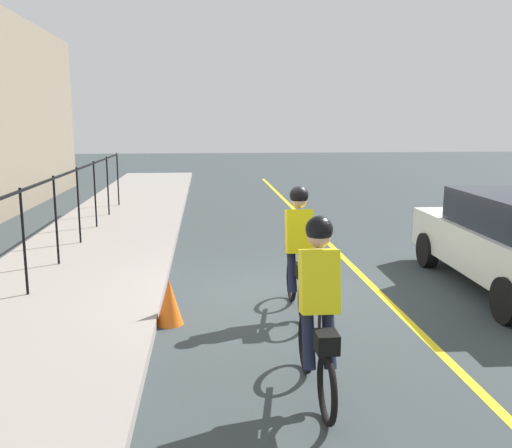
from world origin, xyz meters
TOP-DOWN VIEW (x-y plane):
  - ground_plane at (0.00, 0.00)m, footprint 80.00×80.00m
  - lane_line_centre at (0.00, -1.60)m, footprint 36.00×0.12m
  - sidewalk at (0.00, 3.40)m, footprint 40.00×3.20m
  - iron_fence at (1.00, 3.80)m, footprint 16.31×0.04m
  - cyclist_lead at (-0.72, -0.14)m, footprint 1.71×0.36m
  - cyclist_follow at (-3.14, 0.08)m, footprint 1.71×0.36m
  - traffic_cone_near at (-0.95, 1.64)m, footprint 0.36×0.36m

SIDE VIEW (x-z plane):
  - ground_plane at x=0.00m, z-range 0.00..0.00m
  - lane_line_centre at x=0.00m, z-range 0.00..0.01m
  - sidewalk at x=0.00m, z-range 0.00..0.15m
  - traffic_cone_near at x=-0.95m, z-range 0.00..0.63m
  - cyclist_lead at x=-0.72m, z-range 0.00..1.82m
  - cyclist_follow at x=-3.14m, z-range 0.00..1.82m
  - iron_fence at x=1.00m, z-range 0.53..2.13m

